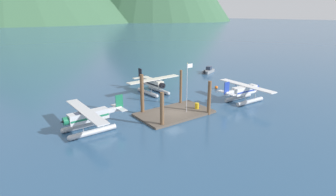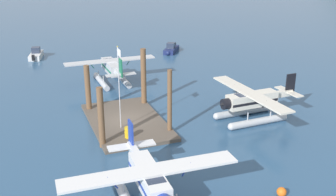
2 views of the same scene
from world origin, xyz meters
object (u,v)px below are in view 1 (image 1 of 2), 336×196
at_px(boat_grey_open_east, 209,71).
at_px(flagpole, 188,82).
at_px(fuel_drum, 197,106).
at_px(seaplane_silver_port_fwd, 89,119).
at_px(seaplane_cream_bow_right, 153,85).
at_px(mooring_buoy, 216,87).
at_px(seaplane_white_stbd_aft, 245,92).

bearing_deg(boat_grey_open_east, flagpole, -140.37).
bearing_deg(fuel_drum, flagpole, -177.78).
relative_size(fuel_drum, seaplane_silver_port_fwd, 0.08).
distance_m(flagpole, seaplane_cream_bow_right, 12.04).
height_order(mooring_buoy, seaplane_silver_port_fwd, seaplane_silver_port_fwd).
bearing_deg(mooring_buoy, seaplane_cream_bow_right, 157.10).
distance_m(mooring_buoy, seaplane_silver_port_fwd, 26.77).
relative_size(mooring_buoy, seaplane_silver_port_fwd, 0.06).
bearing_deg(seaplane_white_stbd_aft, seaplane_cream_bow_right, 126.28).
bearing_deg(flagpole, seaplane_cream_bow_right, 81.41).
distance_m(flagpole, fuel_drum, 4.33).
distance_m(seaplane_white_stbd_aft, boat_grey_open_east, 22.41).
bearing_deg(fuel_drum, seaplane_white_stbd_aft, -7.87).
relative_size(flagpole, seaplane_silver_port_fwd, 0.68).
height_order(seaplane_white_stbd_aft, boat_grey_open_east, seaplane_white_stbd_aft).
distance_m(flagpole, seaplane_silver_port_fwd, 14.02).
xyz_separation_m(flagpole, seaplane_silver_port_fwd, (-13.47, 2.43, -3.03)).
bearing_deg(seaplane_white_stbd_aft, boat_grey_open_east, 60.50).
distance_m(flagpole, boat_grey_open_east, 28.98).
xyz_separation_m(fuel_drum, seaplane_silver_port_fwd, (-15.42, 2.35, 0.84)).
bearing_deg(seaplane_cream_bow_right, seaplane_white_stbd_aft, -53.72).
xyz_separation_m(flagpole, seaplane_white_stbd_aft, (11.07, -1.18, -3.03)).
bearing_deg(boat_grey_open_east, fuel_drum, -137.86).
xyz_separation_m(mooring_buoy, seaplane_cream_bow_right, (-11.17, 4.72, 1.27)).
height_order(mooring_buoy, seaplane_cream_bow_right, seaplane_cream_bow_right).
bearing_deg(boat_grey_open_east, seaplane_silver_port_fwd, -155.95).
height_order(mooring_buoy, seaplane_white_stbd_aft, seaplane_white_stbd_aft).
relative_size(mooring_buoy, seaplane_cream_bow_right, 0.06).
xyz_separation_m(seaplane_cream_bow_right, boat_grey_open_east, (20.35, 6.78, -1.09)).
relative_size(seaplane_cream_bow_right, boat_grey_open_east, 2.26).
xyz_separation_m(seaplane_silver_port_fwd, boat_grey_open_east, (35.56, 15.87, -1.09)).
distance_m(seaplane_silver_port_fwd, boat_grey_open_east, 38.95).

